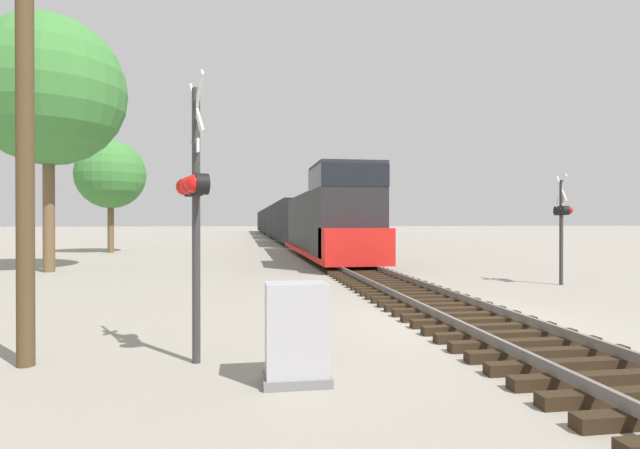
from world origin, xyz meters
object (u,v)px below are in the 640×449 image
object	(u,v)px
crossing_signal_far	(562,216)
tree_mid_background	(111,175)
freight_train	(279,222)
crossing_signal_near	(194,195)
tree_deep_background	(347,191)
utility_pole	(25,83)
relay_cabinet	(296,334)
tree_far_right	(48,91)

from	to	relation	value
crossing_signal_far	tree_mid_background	bearing A→B (deg)	58.91
freight_train	crossing_signal_far	bearing A→B (deg)	-82.89
crossing_signal_near	tree_deep_background	xyz separation A→B (m)	(14.14, 55.94, 3.57)
crossing_signal_far	tree_deep_background	bearing A→B (deg)	11.71
utility_pole	tree_mid_background	world-z (taller)	utility_pole
freight_train	tree_mid_background	xyz separation A→B (m)	(-13.14, -26.53, 3.14)
relay_cabinet	tree_mid_background	bearing A→B (deg)	108.08
freight_train	crossing_signal_near	bearing A→B (deg)	-95.56
crossing_signal_far	tree_far_right	bearing A→B (deg)	84.17
crossing_signal_near	tree_far_right	world-z (taller)	tree_far_right
utility_pole	tree_far_right	size ratio (longest dim) A/B	0.74
crossing_signal_near	tree_mid_background	bearing A→B (deg)	179.05
tree_mid_background	crossing_signal_near	bearing A→B (deg)	-73.84
utility_pole	crossing_signal_near	bearing A→B (deg)	-5.18
freight_train	relay_cabinet	xyz separation A→B (m)	(-3.86, -54.96, -1.40)
utility_pole	tree_deep_background	world-z (taller)	tree_deep_background
relay_cabinet	tree_far_right	world-z (taller)	tree_far_right
utility_pole	tree_deep_background	size ratio (longest dim) A/B	0.84
freight_train	tree_far_right	world-z (taller)	tree_far_right
relay_cabinet	freight_train	bearing A→B (deg)	85.98
tree_far_right	tree_deep_background	distance (m)	46.69
crossing_signal_far	tree_far_right	size ratio (longest dim) A/B	0.34
crossing_signal_near	tree_mid_background	xyz separation A→B (m)	(-7.90, 27.27, 2.71)
utility_pole	tree_far_right	distance (m)	15.33
relay_cabinet	tree_deep_background	bearing A→B (deg)	77.40
freight_train	tree_mid_background	distance (m)	29.77
crossing_signal_near	crossing_signal_far	distance (m)	13.26
relay_cabinet	tree_far_right	bearing A→B (deg)	118.67
utility_pole	crossing_signal_far	bearing A→B (deg)	28.05
crossing_signal_near	tree_far_right	bearing A→B (deg)	-170.78
tree_deep_background	crossing_signal_far	bearing A→B (deg)	-93.66
relay_cabinet	tree_mid_background	world-z (taller)	tree_mid_background
utility_pole	tree_deep_background	bearing A→B (deg)	73.50
relay_cabinet	utility_pole	distance (m)	5.26
freight_train	relay_cabinet	distance (m)	55.11
tree_far_right	crossing_signal_near	bearing A→B (deg)	-63.67
crossing_signal_near	tree_deep_background	size ratio (longest dim) A/B	0.45
tree_mid_background	utility_pole	bearing A→B (deg)	-78.45
freight_train	tree_far_right	xyz separation A→B (m)	(-12.36, -39.41, 5.37)
crossing_signal_near	utility_pole	bearing A→B (deg)	-112.29
tree_far_right	utility_pole	bearing A→B (deg)	-71.47
crossing_signal_far	tree_deep_background	xyz separation A→B (m)	(3.11, 48.58, 3.79)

